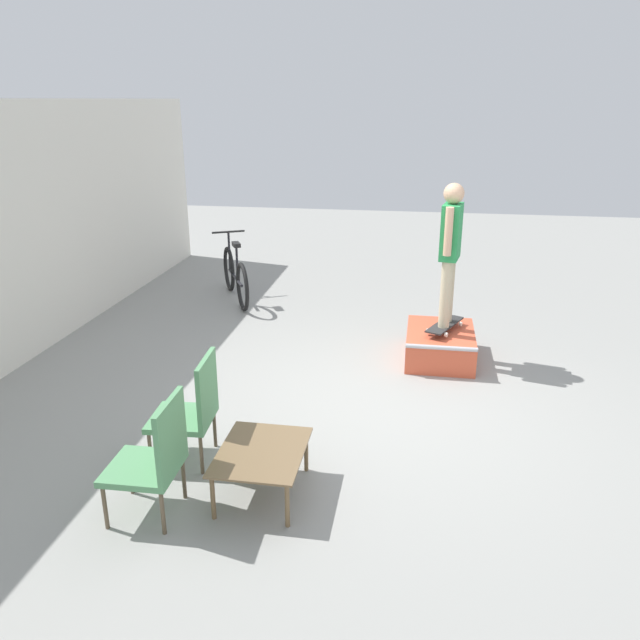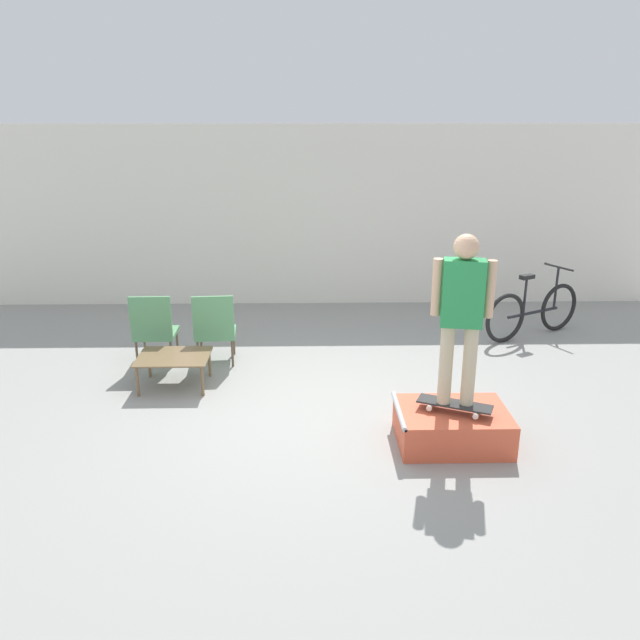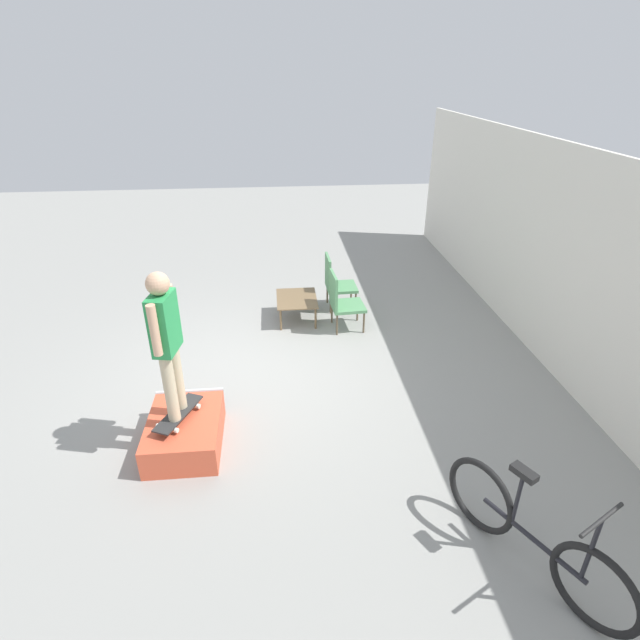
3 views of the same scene
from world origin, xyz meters
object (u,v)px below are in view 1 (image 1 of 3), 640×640
Objects in this scene: person_skater at (450,244)px; patio_chair_right at (193,407)px; skate_ramp_box at (440,345)px; patio_chair_left at (155,456)px; skateboard_on_ramp at (445,325)px; bicycle at (235,276)px; coffee_table at (262,455)px.

patio_chair_right is (-2.64, 2.18, -0.92)m from person_skater.
patio_chair_left is (-3.42, 2.14, 0.33)m from skate_ramp_box.
person_skater is (0.00, -0.00, 0.99)m from skateboard_on_ramp.
patio_chair_right is 4.63m from bicycle.
patio_chair_left is at bearing 157.25° from person_skater.
skateboard_on_ramp is at bearing 136.41° from patio_chair_right.
patio_chair_right is at bearing 140.93° from skate_ramp_box.
person_skater is 1.73× the size of patio_chair_right.
skate_ramp_box is 1.15× the size of patio_chair_left.
person_skater is at bearing -87.06° from skate_ramp_box.
skate_ramp_box is 1.15× the size of patio_chair_right.
person_skater reaches higher than skate_ramp_box.
patio_chair_right is at bearing 164.62° from bicycle.
person_skater is (0.00, -0.04, 1.25)m from skate_ramp_box.
skate_ramp_box is at bearing 116.98° from skateboard_on_ramp.
skateboard_on_ramp is 0.87× the size of coffee_table.
skate_ramp_box is 3.41m from patio_chair_right.
coffee_table is (-3.04, 1.47, -1.08)m from person_skater.
patio_chair_right reaches higher than coffee_table.
skateboard_on_ramp is at bearing 146.11° from patio_chair_left.
bicycle reaches higher than patio_chair_left.
person_skater is 3.54m from coffee_table.
skate_ramp_box is 1.25m from person_skater.
patio_chair_right is at bearing 60.66° from coffee_table.
skateboard_on_ramp is 3.42m from patio_chair_right.
coffee_table is at bearing 56.65° from patio_chair_right.
patio_chair_left reaches higher than skateboard_on_ramp.
skate_ramp_box is 1.30× the size of coffee_table.
skateboard_on_ramp reaches higher than skate_ramp_box.
person_skater is at bearing 136.41° from patio_chair_right.
coffee_table is 0.82m from patio_chair_right.
skateboard_on_ramp is 0.44× the size of person_skater.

